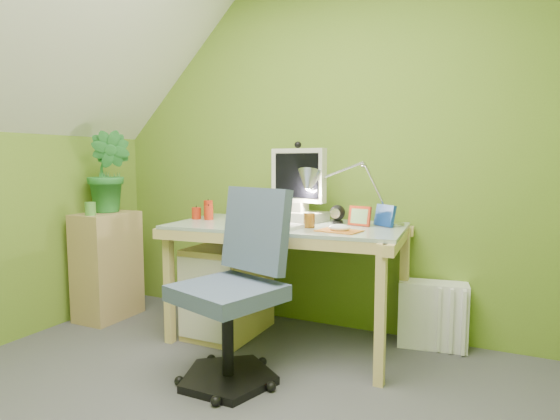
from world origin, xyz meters
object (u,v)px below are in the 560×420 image
at_px(desk, 286,284).
at_px(monitor, 298,177).
at_px(side_ledge, 107,266).
at_px(radiator, 433,315).
at_px(potted_plant, 109,172).
at_px(desk_lamp, 368,179).
at_px(task_chair, 227,290).

relative_size(desk, monitor, 2.49).
xyz_separation_m(side_ledge, radiator, (2.18, 0.44, -0.18)).
bearing_deg(potted_plant, desk_lamp, 7.80).
height_order(potted_plant, task_chair, potted_plant).
relative_size(monitor, desk_lamp, 1.02).
bearing_deg(desk_lamp, radiator, 6.75).
relative_size(task_chair, radiator, 2.41).
bearing_deg(monitor, radiator, 19.67).
bearing_deg(side_ledge, potted_plant, 90.00).
distance_m(desk_lamp, side_ledge, 1.94).
height_order(desk, potted_plant, potted_plant).
xyz_separation_m(desk, potted_plant, (-1.36, -0.07, 0.67)).
xyz_separation_m(monitor, side_ledge, (-1.36, -0.30, -0.64)).
xyz_separation_m(monitor, radiator, (0.83, 0.14, -0.82)).
relative_size(monitor, radiator, 1.40).
relative_size(desk, desk_lamp, 2.54).
bearing_deg(monitor, side_ledge, -157.58).
height_order(side_ledge, potted_plant, potted_plant).
xyz_separation_m(task_chair, radiator, (0.88, 0.92, -0.28)).
height_order(potted_plant, radiator, potted_plant).
height_order(monitor, potted_plant, potted_plant).
bearing_deg(task_chair, radiator, 63.95).
height_order(monitor, radiator, monitor).
relative_size(monitor, task_chair, 0.58).
height_order(task_chair, radiator, task_chair).
xyz_separation_m(desk_lamp, potted_plant, (-1.81, -0.25, 0.03)).
relative_size(desk, potted_plant, 2.41).
bearing_deg(radiator, monitor, -179.21).
bearing_deg(monitor, task_chair, -83.88).
distance_m(side_ledge, radiator, 2.24).
xyz_separation_m(monitor, task_chair, (-0.05, -0.78, -0.54)).
distance_m(desk, side_ledge, 1.36).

